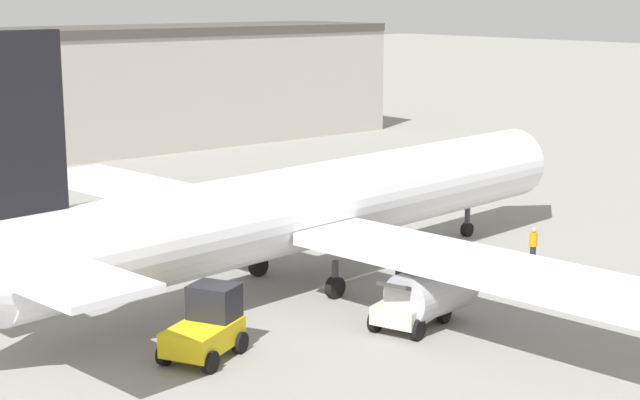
{
  "coord_description": "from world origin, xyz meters",
  "views": [
    {
      "loc": [
        -26.03,
        -31.84,
        12.15
      ],
      "look_at": [
        0.0,
        0.0,
        3.54
      ],
      "focal_mm": 55.0,
      "sensor_mm": 36.0,
      "label": 1
    }
  ],
  "objects_px": {
    "airplane": "(304,209)",
    "ground_crew_worker": "(533,244)",
    "baggage_tug": "(207,326)",
    "belt_loader_truck": "(414,299)"
  },
  "relations": [
    {
      "from": "ground_crew_worker",
      "to": "baggage_tug",
      "type": "relative_size",
      "value": 0.5
    },
    {
      "from": "airplane",
      "to": "baggage_tug",
      "type": "height_order",
      "value": "airplane"
    },
    {
      "from": "ground_crew_worker",
      "to": "belt_loader_truck",
      "type": "xyz_separation_m",
      "value": [
        -10.41,
        -2.73,
        0.11
      ]
    },
    {
      "from": "airplane",
      "to": "ground_crew_worker",
      "type": "distance_m",
      "value": 11.27
    },
    {
      "from": "baggage_tug",
      "to": "airplane",
      "type": "bearing_deg",
      "value": 3.77
    },
    {
      "from": "ground_crew_worker",
      "to": "belt_loader_truck",
      "type": "distance_m",
      "value": 10.77
    },
    {
      "from": "baggage_tug",
      "to": "belt_loader_truck",
      "type": "relative_size",
      "value": 0.94
    },
    {
      "from": "airplane",
      "to": "belt_loader_truck",
      "type": "distance_m",
      "value": 7.18
    },
    {
      "from": "airplane",
      "to": "belt_loader_truck",
      "type": "xyz_separation_m",
      "value": [
        -0.18,
        -6.81,
        -2.27
      ]
    },
    {
      "from": "airplane",
      "to": "baggage_tug",
      "type": "relative_size",
      "value": 10.93
    }
  ]
}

